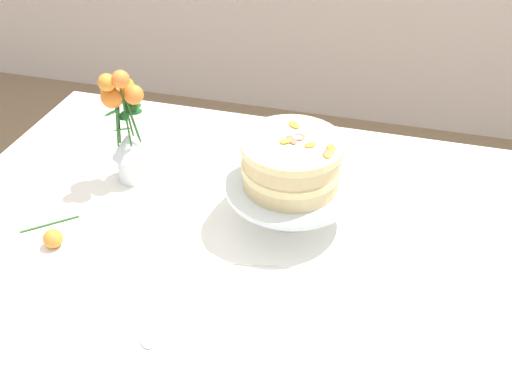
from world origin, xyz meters
TOP-DOWN VIEW (x-y plane):
  - dining_table at (0.00, -0.02)m, footprint 1.40×1.00m
  - linen_napkin at (0.11, 0.06)m, footprint 0.37×0.37m
  - cake_stand at (0.11, 0.06)m, footprint 0.29×0.29m
  - layer_cake at (0.11, 0.06)m, footprint 0.22×0.22m
  - flower_vase at (-0.30, 0.11)m, footprint 0.10×0.10m
  - fallen_rose at (-0.36, -0.16)m, footprint 0.12×0.12m
  - loose_petal_0 at (0.20, 0.26)m, footprint 0.04×0.03m
  - loose_petal_1 at (-0.06, -0.34)m, footprint 0.04×0.04m

SIDE VIEW (x-z plane):
  - dining_table at x=0.00m, z-range 0.28..1.02m
  - linen_napkin at x=0.11m, z-range 0.74..0.74m
  - loose_petal_0 at x=0.20m, z-range 0.74..0.74m
  - loose_petal_1 at x=-0.06m, z-range 0.74..0.74m
  - fallen_rose at x=-0.36m, z-range 0.74..0.78m
  - cake_stand at x=0.11m, z-range 0.77..0.87m
  - flower_vase at x=-0.30m, z-range 0.73..1.04m
  - layer_cake at x=0.11m, z-range 0.84..0.96m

